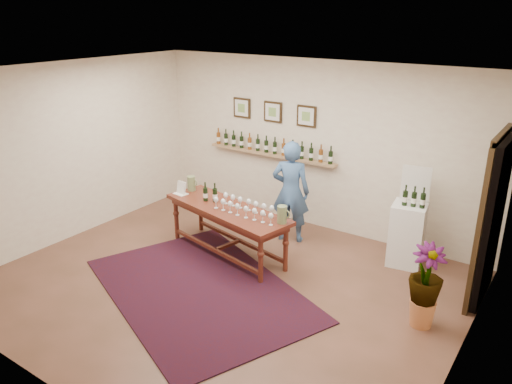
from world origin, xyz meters
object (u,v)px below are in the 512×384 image
Objects in this scene: display_pedestal at (407,234)px; tasting_table at (227,214)px; potted_plant at (425,286)px; person at (291,192)px.

tasting_table is at bearing -152.37° from display_pedestal.
person reaches higher than potted_plant.
potted_plant is 2.75m from person.
display_pedestal is at bearing 169.07° from person.
potted_plant is at bearing -64.14° from display_pedestal.
display_pedestal is 1.55m from potted_plant.
person is at bearing -172.15° from display_pedestal.
potted_plant is (0.67, -1.39, 0.06)m from display_pedestal.
person is at bearing 155.31° from potted_plant.
tasting_table is 2.52× the size of potted_plant.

